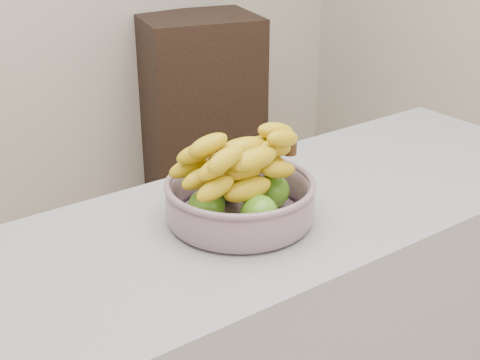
% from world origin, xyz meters
% --- Properties ---
extents(cabinet, '(0.65, 0.57, 1.00)m').
position_xyz_m(cabinet, '(0.99, 1.78, 0.50)').
color(cabinet, black).
rests_on(cabinet, ground).
extents(fruit_bowl, '(0.34, 0.34, 0.20)m').
position_xyz_m(fruit_bowl, '(0.03, 0.12, 0.97)').
color(fruit_bowl, '#8B95A7').
rests_on(fruit_bowl, counter).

